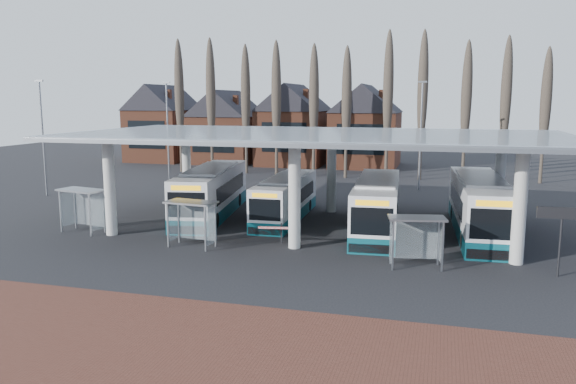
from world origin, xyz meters
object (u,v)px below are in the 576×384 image
(bus_0, at_px, (212,193))
(bus_1, at_px, (286,199))
(bus_3, at_px, (479,207))
(bus_2, at_px, (377,206))
(shelter_2, at_px, (416,230))
(shelter_0, at_px, (84,201))
(shelter_1, at_px, (193,213))

(bus_0, distance_m, bus_1, 5.61)
(bus_3, bearing_deg, bus_2, -175.83)
(bus_2, relative_size, bus_3, 0.94)
(bus_2, height_order, shelter_2, bus_2)
(shelter_2, bearing_deg, bus_2, 99.56)
(bus_2, height_order, shelter_0, bus_2)
(shelter_0, bearing_deg, bus_2, 28.59)
(bus_0, xyz_separation_m, bus_1, (5.60, 0.33, -0.25))
(bus_2, relative_size, shelter_0, 3.82)
(bus_3, height_order, shelter_2, bus_3)
(bus_2, relative_size, shelter_1, 4.10)
(shelter_2, bearing_deg, bus_3, 57.09)
(bus_2, xyz_separation_m, shelter_1, (-9.85, -7.07, 0.34))
(bus_2, bearing_deg, bus_3, 3.57)
(bus_3, bearing_deg, bus_1, 172.16)
(bus_1, height_order, shelter_2, bus_1)
(shelter_0, bearing_deg, bus_3, 26.15)
(shelter_2, bearing_deg, bus_0, 137.81)
(bus_0, height_order, bus_1, bus_0)
(shelter_0, bearing_deg, shelter_2, 5.57)
(bus_1, xyz_separation_m, shelter_0, (-11.45, -7.47, 0.61))
(bus_0, xyz_separation_m, bus_2, (12.35, -1.57, -0.07))
(bus_0, xyz_separation_m, shelter_0, (-5.85, -7.14, 0.36))
(bus_0, bearing_deg, bus_1, -5.81)
(shelter_1, bearing_deg, bus_3, 32.48)
(bus_0, height_order, shelter_2, bus_0)
(shelter_1, bearing_deg, bus_0, 112.68)
(bus_0, relative_size, shelter_1, 4.31)
(bus_3, relative_size, shelter_0, 4.08)
(shelter_1, distance_m, shelter_2, 12.73)
(bus_0, xyz_separation_m, shelter_1, (2.49, -8.63, 0.27))
(bus_3, bearing_deg, shelter_1, -157.27)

